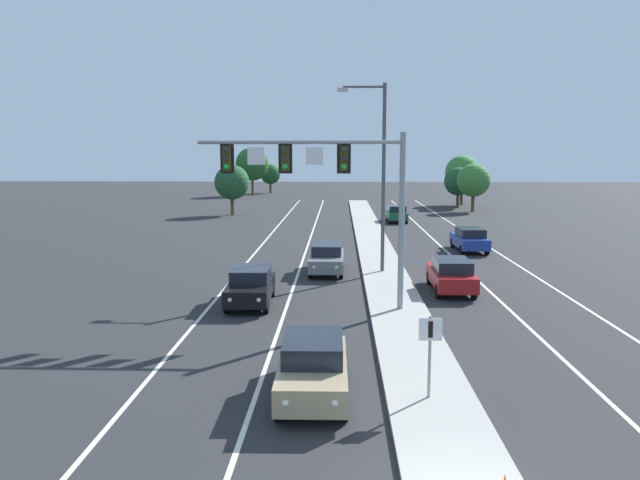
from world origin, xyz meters
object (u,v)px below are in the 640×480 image
(street_lamp_median, at_px, (379,167))
(car_oncoming_grey, at_px, (327,258))
(car_receding_blue, at_px, (470,239))
(tree_far_right_b, at_px, (474,180))
(overhead_signal_mast, at_px, (329,178))
(car_oncoming_black, at_px, (251,285))
(tree_far_right_c, at_px, (458,181))
(tree_far_left_a, at_px, (252,164))
(car_receding_red, at_px, (451,274))
(tree_far_left_c, at_px, (270,174))
(tree_far_left_b, at_px, (232,182))
(car_receding_green, at_px, (397,213))
(tree_far_right_a, at_px, (462,173))
(car_oncoming_tan, at_px, (313,366))
(median_sign_post, at_px, (430,345))

(street_lamp_median, relative_size, car_oncoming_grey, 2.23)
(car_receding_blue, distance_m, tree_far_right_b, 28.99)
(overhead_signal_mast, relative_size, car_receding_blue, 1.86)
(car_oncoming_black, xyz_separation_m, tree_far_right_c, (17.90, 47.53, 2.34))
(overhead_signal_mast, distance_m, tree_far_left_a, 70.69)
(car_oncoming_grey, height_order, car_receding_red, same)
(tree_far_left_c, bearing_deg, tree_far_left_b, -90.04)
(car_oncoming_black, xyz_separation_m, car_receding_green, (9.26, 32.32, 0.00))
(overhead_signal_mast, relative_size, tree_far_right_a, 1.35)
(car_oncoming_black, distance_m, tree_far_left_c, 74.56)
(car_oncoming_tan, height_order, car_receding_blue, same)
(tree_far_right_c, bearing_deg, car_oncoming_tan, -104.35)
(tree_far_left_c, height_order, tree_far_right_b, tree_far_right_b)
(car_receding_blue, xyz_separation_m, tree_far_left_a, (-22.11, 53.42, 3.99))
(car_receding_blue, relative_size, tree_far_right_b, 0.84)
(car_oncoming_grey, xyz_separation_m, tree_far_right_a, (16.08, 45.00, 3.23))
(car_oncoming_tan, bearing_deg, street_lamp_median, 80.67)
(median_sign_post, height_order, tree_far_right_b, tree_far_right_b)
(tree_far_right_a, bearing_deg, car_oncoming_grey, -109.66)
(car_receding_blue, bearing_deg, car_receding_red, -105.59)
(overhead_signal_mast, height_order, tree_far_right_c, overhead_signal_mast)
(car_oncoming_grey, xyz_separation_m, tree_far_left_b, (-10.63, 31.17, 2.63))
(car_receding_red, xyz_separation_m, tree_far_left_c, (-16.59, 71.41, 2.25))
(tree_far_left_c, xyz_separation_m, tree_far_right_c, (25.34, -26.62, 0.09))
(car_oncoming_grey, relative_size, tree_far_left_a, 0.61)
(car_oncoming_grey, relative_size, tree_far_right_c, 0.93)
(car_oncoming_grey, relative_size, tree_far_left_b, 0.85)
(tree_far_right_a, bearing_deg, car_receding_blue, -100.19)
(street_lamp_median, distance_m, tree_far_left_b, 34.14)
(car_receding_red, xyz_separation_m, car_receding_blue, (3.40, 12.18, 0.00))
(tree_far_right_c, bearing_deg, tree_far_left_c, 133.60)
(tree_far_left_c, xyz_separation_m, tree_far_right_b, (26.18, -31.04, 0.40))
(overhead_signal_mast, height_order, tree_far_left_a, tree_far_left_a)
(median_sign_post, bearing_deg, car_receding_red, 77.52)
(car_receding_red, height_order, car_receding_blue, same)
(car_receding_red, xyz_separation_m, tree_far_left_b, (-16.62, 35.56, 2.63))
(tree_far_right_b, bearing_deg, tree_far_left_a, 138.29)
(tree_far_left_a, bearing_deg, car_receding_blue, -67.52)
(car_oncoming_black, distance_m, tree_far_right_a, 55.66)
(car_receding_red, xyz_separation_m, tree_far_left_a, (-18.71, 65.59, 3.99))
(car_receding_blue, height_order, tree_far_right_a, tree_far_right_a)
(overhead_signal_mast, distance_m, tree_far_right_b, 46.89)
(car_oncoming_tan, bearing_deg, car_oncoming_black, 107.32)
(street_lamp_median, xyz_separation_m, tree_far_left_b, (-13.43, 31.30, -2.34))
(tree_far_left_b, xyz_separation_m, tree_far_left_c, (0.02, 35.85, -0.38))
(tree_far_left_b, bearing_deg, car_oncoming_black, -78.96)
(tree_far_right_b, bearing_deg, car_oncoming_grey, -113.41)
(tree_far_right_c, bearing_deg, median_sign_post, -101.38)
(car_oncoming_black, height_order, tree_far_left_a, tree_far_left_a)
(street_lamp_median, distance_m, tree_far_right_a, 47.07)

